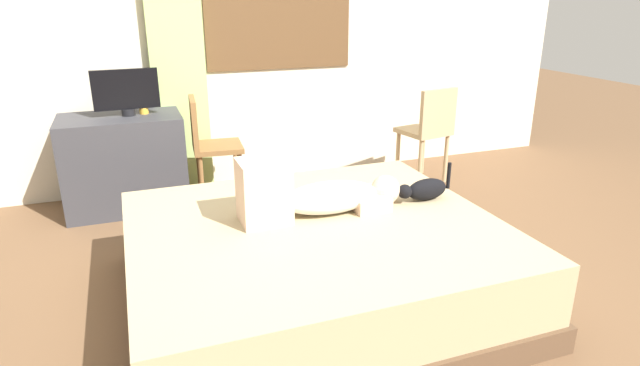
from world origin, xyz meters
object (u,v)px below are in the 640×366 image
at_px(bed, 316,263).
at_px(tv_monitor, 126,92).
at_px(person_lying, 314,195).
at_px(desk, 125,163).
at_px(chair_spare, 429,128).
at_px(chair_by_desk, 208,142).
at_px(cup, 144,109).
at_px(cat, 424,189).

xyz_separation_m(bed, tv_monitor, (-0.86, 1.81, 0.69)).
distance_m(person_lying, desk, 1.95).
bearing_deg(desk, person_lying, -59.88).
height_order(person_lying, desk, person_lying).
height_order(person_lying, chair_spare, chair_spare).
height_order(chair_by_desk, chair_spare, same).
bearing_deg(cup, bed, -67.85).
height_order(cup, chair_by_desk, chair_by_desk).
height_order(desk, chair_spare, chair_spare).
bearing_deg(desk, tv_monitor, -0.00).
xyz_separation_m(bed, cup, (-0.75, 1.83, 0.55)).
xyz_separation_m(person_lying, chair_by_desk, (-0.33, 1.56, -0.07)).
bearing_deg(tv_monitor, chair_spare, -7.23).
xyz_separation_m(person_lying, cat, (0.68, -0.03, -0.05)).
relative_size(tv_monitor, cup, 6.15).
bearing_deg(chair_spare, cat, -122.32).
distance_m(bed, chair_by_desk, 1.74).
xyz_separation_m(tv_monitor, cup, (0.11, 0.03, -0.14)).
bearing_deg(chair_by_desk, bed, -80.18).
xyz_separation_m(desk, chair_spare, (2.54, -0.31, 0.14)).
height_order(bed, chair_spare, chair_spare).
relative_size(cat, chair_spare, 0.42).
xyz_separation_m(cup, chair_spare, (2.35, -0.34, -0.27)).
bearing_deg(chair_by_desk, tv_monitor, 168.54).
height_order(bed, desk, desk).
bearing_deg(person_lying, tv_monitor, 118.21).
bearing_deg(bed, chair_by_desk, 99.82).
distance_m(tv_monitor, cup, 0.18).
distance_m(cat, cup, 2.28).
height_order(cat, desk, desk).
xyz_separation_m(desk, tv_monitor, (0.07, -0.00, 0.55)).
bearing_deg(person_lying, desk, 120.12).
bearing_deg(person_lying, cat, -2.71).
bearing_deg(desk, chair_by_desk, -10.17).
xyz_separation_m(bed, chair_by_desk, (-0.29, 1.69, 0.28)).
xyz_separation_m(cup, chair_by_desk, (0.45, -0.14, -0.27)).
bearing_deg(cup, desk, -172.32).
bearing_deg(bed, person_lying, 72.85).
bearing_deg(chair_by_desk, cup, 162.80).
distance_m(bed, cat, 0.78).
bearing_deg(bed, cup, 112.15).
bearing_deg(tv_monitor, cat, -47.30).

